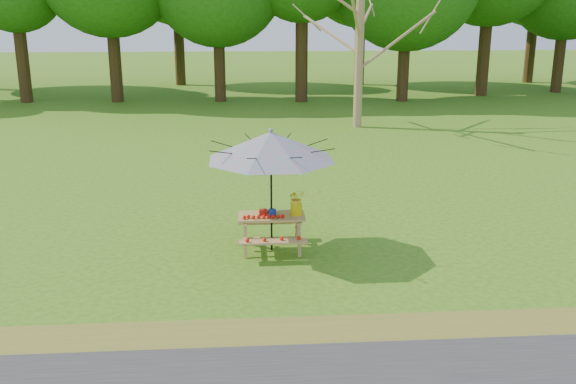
{
  "coord_description": "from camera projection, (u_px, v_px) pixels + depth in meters",
  "views": [
    {
      "loc": [
        3.52,
        -10.53,
        4.24
      ],
      "look_at": [
        4.33,
        0.5,
        1.1
      ],
      "focal_mm": 40.0,
      "sensor_mm": 36.0,
      "label": 1
    }
  ],
  "objects": [
    {
      "name": "produce_bins",
      "position": [
        269.0,
        212.0,
        11.59
      ],
      "size": [
        0.3,
        0.35,
        0.13
      ],
      "color": "#AF160E",
      "rests_on": "picnic_table"
    },
    {
      "name": "tomatoes_row",
      "position": [
        264.0,
        217.0,
        11.4
      ],
      "size": [
        0.77,
        0.13,
        0.07
      ],
      "primitive_type": null,
      "color": "red",
      "rests_on": "picnic_table"
    },
    {
      "name": "flower_bucket",
      "position": [
        296.0,
        201.0,
        11.55
      ],
      "size": [
        0.36,
        0.34,
        0.48
      ],
      "color": "yellow",
      "rests_on": "picnic_table"
    },
    {
      "name": "ground",
      "position": [
        39.0,
        266.0,
        11.01
      ],
      "size": [
        120.0,
        120.0,
        0.0
      ],
      "primitive_type": "plane",
      "color": "#386F15",
      "rests_on": "ground"
    },
    {
      "name": "picnic_table",
      "position": [
        272.0,
        233.0,
        11.68
      ],
      "size": [
        1.2,
        1.32,
        0.67
      ],
      "color": "#AA894D",
      "rests_on": "ground"
    },
    {
      "name": "patio_umbrella",
      "position": [
        271.0,
        146.0,
        11.24
      ],
      "size": [
        3.03,
        3.03,
        2.26
      ],
      "color": "black",
      "rests_on": "ground"
    }
  ]
}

